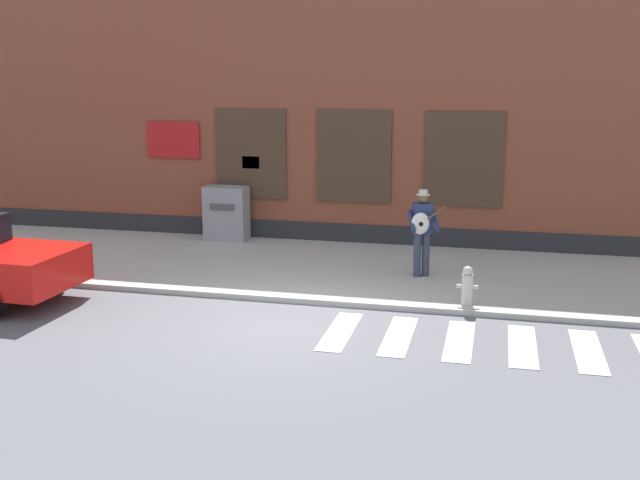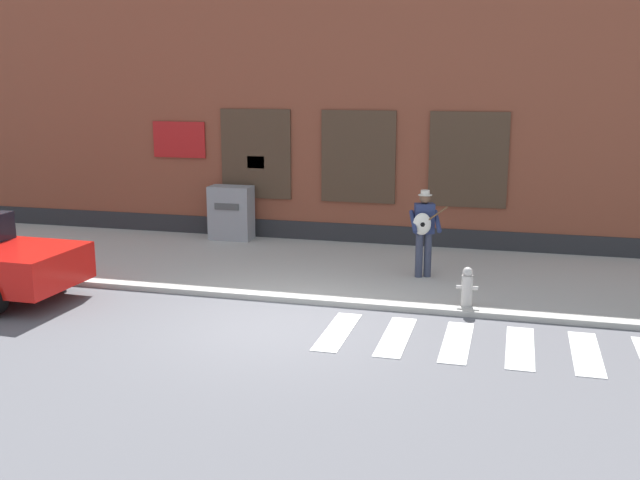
{
  "view_description": "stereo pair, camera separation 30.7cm",
  "coord_description": "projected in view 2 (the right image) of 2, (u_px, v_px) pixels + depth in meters",
  "views": [
    {
      "loc": [
        3.35,
        -11.33,
        4.07
      ],
      "look_at": [
        0.27,
        1.56,
        1.15
      ],
      "focal_mm": 42.0,
      "sensor_mm": 36.0,
      "label": 1
    },
    {
      "loc": [
        3.65,
        -11.26,
        4.07
      ],
      "look_at": [
        0.27,
        1.56,
        1.15
      ],
      "focal_mm": 42.0,
      "sensor_mm": 36.0,
      "label": 2
    }
  ],
  "objects": [
    {
      "name": "ground_plane",
      "position": [
        281.0,
        326.0,
        12.42
      ],
      "size": [
        160.0,
        160.0,
        0.0
      ],
      "primitive_type": "plane",
      "color": "#56565B"
    },
    {
      "name": "sidewalk",
      "position": [
        334.0,
        269.0,
        15.9
      ],
      "size": [
        28.0,
        4.89,
        0.1
      ],
      "color": "#ADAAA3",
      "rests_on": "ground"
    },
    {
      "name": "building_backdrop",
      "position": [
        375.0,
        111.0,
        19.42
      ],
      "size": [
        28.0,
        4.06,
        6.34
      ],
      "color": "brown",
      "rests_on": "ground"
    },
    {
      "name": "crosswalk",
      "position": [
        488.0,
        345.0,
        11.54
      ],
      "size": [
        5.2,
        1.9,
        0.01
      ],
      "color": "silver",
      "rests_on": "ground"
    },
    {
      "name": "busker",
      "position": [
        424.0,
        228.0,
        14.84
      ],
      "size": [
        0.78,
        0.66,
        1.76
      ],
      "color": "#33384C",
      "rests_on": "sidewalk"
    },
    {
      "name": "utility_box",
      "position": [
        231.0,
        213.0,
        18.4
      ],
      "size": [
        1.04,
        0.58,
        1.32
      ],
      "color": "gray",
      "rests_on": "sidewalk"
    },
    {
      "name": "fire_hydrant",
      "position": [
        467.0,
        287.0,
        13.11
      ],
      "size": [
        0.38,
        0.2,
        0.7
      ],
      "color": "#B2ADA8",
      "rests_on": "sidewalk"
    }
  ]
}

